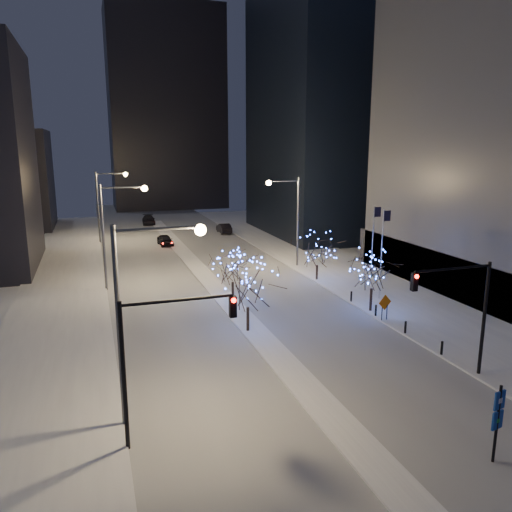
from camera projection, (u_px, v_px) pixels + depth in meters
name	position (u px, v px, depth m)	size (l,w,h in m)	color
ground	(327.00, 412.00, 25.73)	(160.00, 160.00, 0.00)	white
road	(193.00, 264.00, 58.17)	(20.00, 130.00, 0.02)	#A9AEB8
median	(203.00, 273.00, 53.52)	(2.00, 80.00, 0.15)	white
east_sidewalk	(375.00, 286.00, 48.85)	(10.00, 90.00, 0.15)	white
west_sidewalk	(58.00, 317.00, 39.96)	(8.00, 90.00, 0.15)	white
horizon_block	(166.00, 110.00, 108.32)	(24.00, 14.00, 42.00)	black
street_lamp_w_near	(141.00, 297.00, 23.44)	(4.40, 0.56, 10.00)	#595E66
street_lamp_w_mid	(114.00, 222.00, 46.61)	(4.40, 0.56, 10.00)	#595E66
street_lamp_w_far	(105.00, 197.00, 69.79)	(4.40, 0.56, 10.00)	#595E66
street_lamp_east	(290.00, 211.00, 55.24)	(3.90, 0.56, 10.00)	#595E66
traffic_signal_west	(158.00, 346.00, 22.11)	(5.26, 0.43, 7.00)	black
traffic_signal_east	(464.00, 302.00, 28.37)	(5.26, 0.43, 7.00)	black
flagpoles	(378.00, 244.00, 44.78)	(1.35, 2.60, 8.00)	silver
bollards	(390.00, 318.00, 38.00)	(0.16, 12.16, 0.90)	black
car_near	(165.00, 240.00, 68.80)	(1.73, 4.29, 1.46)	black
car_mid	(224.00, 228.00, 78.61)	(1.61, 4.61, 1.52)	black
car_far	(149.00, 220.00, 87.39)	(2.12, 5.22, 1.51)	black
holiday_tree_median_near	(248.00, 285.00, 36.02)	(5.49, 5.49, 5.55)	black
holiday_tree_median_far	(233.00, 268.00, 43.54)	(3.93, 3.93, 4.49)	black
holiday_tree_plaza_near	(372.00, 271.00, 40.52)	(4.58, 4.58, 5.14)	black
holiday_tree_plaza_far	(318.00, 250.00, 50.22)	(4.95, 4.95, 4.95)	black
wayfinding_sign	(498.00, 416.00, 21.22)	(0.64, 0.21, 3.61)	black
construction_sign	(385.00, 305.00, 38.73)	(1.23, 0.26, 2.05)	black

